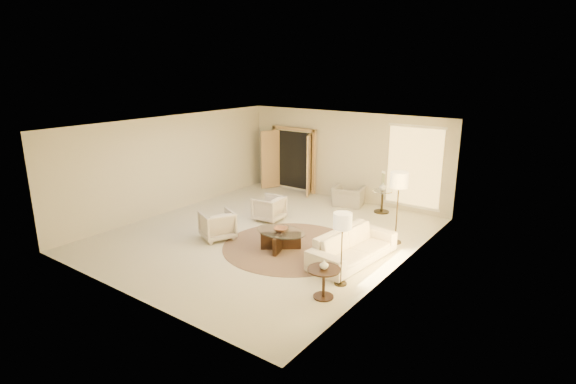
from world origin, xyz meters
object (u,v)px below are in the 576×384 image
Objects in this scene: floor_lamp_near at (399,183)px; side_vase at (383,187)px; bowl at (281,229)px; accent_chair at (348,193)px; end_table at (324,278)px; armchair_left at (269,207)px; sofa at (353,247)px; side_table at (382,199)px; end_vase at (324,265)px; armchair_right at (217,224)px; floor_lamp_far at (343,224)px; coffee_table at (281,238)px.

side_vase is at bearing 122.57° from floor_lamp_near.
floor_lamp_near is 2.99m from bowl.
accent_chair is 5.83m from end_table.
sofa is at bearing 67.54° from armchair_left.
end_table is at bearing -76.54° from side_table.
armchair_right is at bearing 165.16° from end_vase.
armchair_left is at bearing 51.90° from accent_chair.
bowl is (1.52, -1.46, 0.12)m from armchair_left.
accent_chair is 3.98m from bowl.
end_table is at bearing 100.41° from accent_chair.
accent_chair is at bearing 151.34° from armchair_left.
floor_lamp_near is (1.27, -1.99, 1.10)m from side_table.
end_vase is at bearing -163.34° from sofa.
armchair_left is at bearing 136.00° from bowl.
armchair_left is at bearing 148.38° from floor_lamp_far.
end_vase reaches higher than coffee_table.
end_vase is at bearing 90.00° from end_table.
side_vase is (-0.94, 3.54, 0.44)m from sofa.
end_table is 3.50m from floor_lamp_near.
side_table is 0.37m from side_vase.
armchair_right is 0.53× the size of floor_lamp_far.
end_table is (3.70, -0.98, 0.01)m from armchair_right.
floor_lamp_far is at bearing 110.23° from armchair_right.
floor_lamp_far is at bearing -74.76° from side_table.
side_table is (2.25, 2.50, 0.03)m from armchair_left.
floor_lamp_near reaches higher than bowl.
accent_chair is 5.32m from floor_lamp_far.
end_vase is (0.00, -0.65, -0.59)m from floor_lamp_far.
accent_chair is at bearing 117.13° from floor_lamp_far.
end_vase is (1.27, -5.31, 0.26)m from side_table.
armchair_left is 0.43× the size of floor_lamp_near.
armchair_left is 4.23m from floor_lamp_far.
side_vase is at bearing 103.46° from end_table.
accent_chair is 3.98m from coffee_table.
armchair_left is at bearing -131.96° from side_table.
side_table is 0.46× the size of floor_lamp_far.
side_vase reaches higher than end_vase.
side_table is at bearing 166.18° from accent_chair.
side_vase is at bearing 176.13° from armchair_right.
side_vase is at bearing 79.52° from bowl.
floor_lamp_near is (0.00, 3.32, 1.10)m from end_table.
accent_chair is 5.28× the size of end_vase.
floor_lamp_far is (2.39, -4.67, 0.86)m from accent_chair.
side_table is at bearing 122.57° from floor_lamp_near.
floor_lamp_far is 8.52× the size of end_vase.
floor_lamp_far is (2.01, -0.70, 0.97)m from coffee_table.
bowl is 2.42m from end_vase.
coffee_table is 2.54× the size of end_table.
accent_chair reaches higher than coffee_table.
coffee_table is 2.34m from floor_lamp_far.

